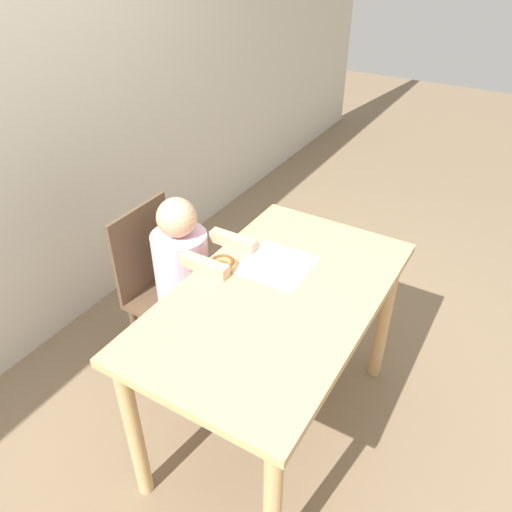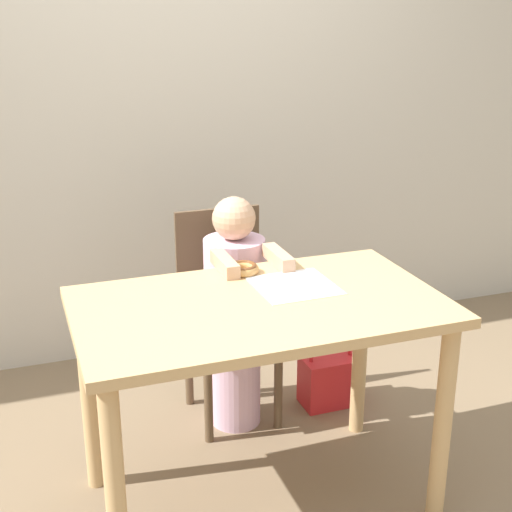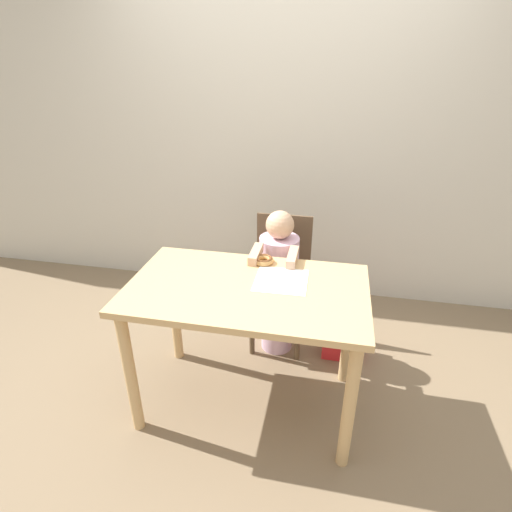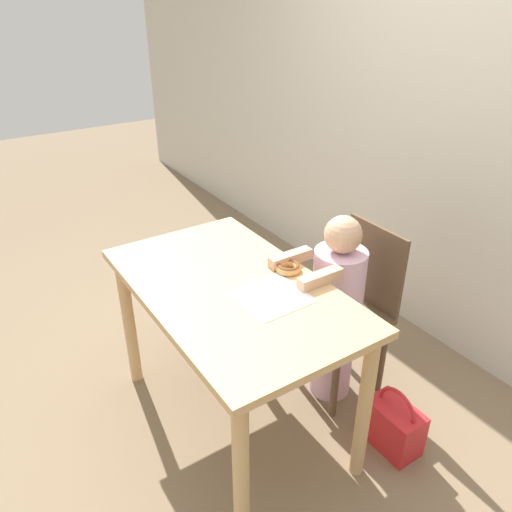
# 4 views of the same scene
# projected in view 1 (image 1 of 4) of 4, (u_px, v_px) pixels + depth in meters

# --- Properties ---
(ground_plane) EXTENTS (12.00, 12.00, 0.00)m
(ground_plane) POSITION_uv_depth(u_px,v_px,m) (273.00, 424.00, 2.31)
(ground_plane) COLOR #7A664C
(wall_back) EXTENTS (8.00, 0.05, 2.50)m
(wall_back) POSITION_uv_depth(u_px,v_px,m) (5.00, 108.00, 2.18)
(wall_back) COLOR beige
(wall_back) RESTS_ON ground_plane
(dining_table) EXTENTS (1.20, 0.71, 0.78)m
(dining_table) POSITION_uv_depth(u_px,v_px,m) (276.00, 318.00, 1.94)
(dining_table) COLOR tan
(dining_table) RESTS_ON ground_plane
(chair) EXTENTS (0.37, 0.38, 0.88)m
(chair) POSITION_uv_depth(u_px,v_px,m) (167.00, 292.00, 2.38)
(chair) COLOR brown
(chair) RESTS_ON ground_plane
(child_figure) EXTENTS (0.26, 0.44, 0.99)m
(child_figure) POSITION_uv_depth(u_px,v_px,m) (185.00, 293.00, 2.31)
(child_figure) COLOR silver
(child_figure) RESTS_ON ground_plane
(donut) EXTENTS (0.12, 0.12, 0.04)m
(donut) POSITION_uv_depth(u_px,v_px,m) (222.00, 264.00, 2.00)
(donut) COLOR tan
(donut) RESTS_ON dining_table
(napkin) EXTENTS (0.27, 0.27, 0.00)m
(napkin) POSITION_uv_depth(u_px,v_px,m) (276.00, 265.00, 2.02)
(napkin) COLOR white
(napkin) RESTS_ON dining_table
(handbag) EXTENTS (0.25, 0.15, 0.33)m
(handbag) POSITION_uv_depth(u_px,v_px,m) (238.00, 303.00, 2.84)
(handbag) COLOR red
(handbag) RESTS_ON ground_plane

